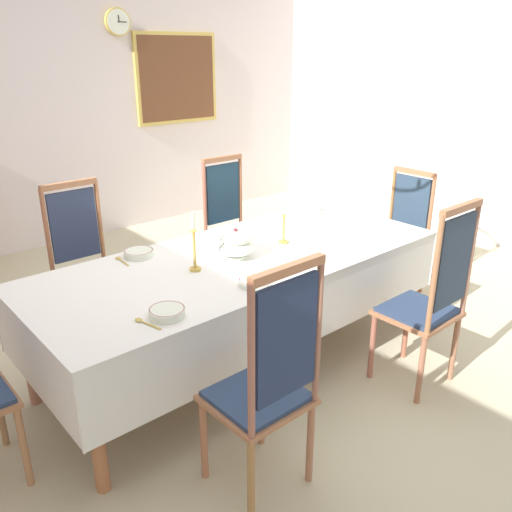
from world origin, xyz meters
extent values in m
cube|color=beige|center=(0.00, 0.00, -0.02)|extent=(7.14, 5.81, 0.04)
cube|color=silver|center=(0.00, 2.95, 1.60)|extent=(7.14, 0.08, 3.21)
cube|color=silver|center=(3.61, 0.00, 1.60)|extent=(0.08, 5.81, 3.21)
cylinder|color=#A9663E|center=(-1.27, -0.74, 0.37)|extent=(0.07, 0.07, 0.74)
cylinder|color=#AB6849|center=(1.27, -0.74, 0.37)|extent=(0.07, 0.07, 0.74)
cylinder|color=#A0644D|center=(-1.27, 0.17, 0.37)|extent=(0.07, 0.07, 0.74)
cylinder|color=#A5684E|center=(1.27, 0.17, 0.37)|extent=(0.07, 0.07, 0.74)
cube|color=#A66D4B|center=(0.00, -0.29, 0.70)|extent=(2.63, 1.00, 0.08)
cube|color=#A66A46|center=(0.00, -0.29, 0.76)|extent=(2.75, 1.12, 0.03)
cube|color=white|center=(0.00, -0.29, 0.77)|extent=(2.77, 1.14, 0.00)
cube|color=white|center=(0.00, -0.85, 0.56)|extent=(2.77, 0.00, 0.42)
cube|color=white|center=(0.00, 0.28, 0.56)|extent=(2.77, 0.00, 0.42)
cube|color=white|center=(-1.38, -0.29, 0.56)|extent=(0.00, 1.14, 0.42)
cube|color=white|center=(1.38, -0.29, 0.56)|extent=(0.00, 1.14, 0.42)
cylinder|color=#A86848|center=(-0.85, -1.00, 0.23)|extent=(0.04, 0.04, 0.47)
cylinder|color=#A87249|center=(-0.47, -1.00, 0.23)|extent=(0.04, 0.04, 0.47)
cylinder|color=#A27241|center=(-0.85, -1.36, 0.23)|extent=(0.04, 0.04, 0.47)
cylinder|color=#A66B4E|center=(-0.47, -1.36, 0.23)|extent=(0.04, 0.04, 0.47)
cube|color=#A66A46|center=(-0.66, -1.18, 0.48)|extent=(0.44, 0.42, 0.03)
cube|color=navy|center=(-0.66, -1.18, 0.50)|extent=(0.40, 0.38, 0.02)
cylinder|color=#A26350|center=(-0.85, -1.37, 0.85)|extent=(0.03, 0.03, 0.72)
cylinder|color=#9D654E|center=(-0.46, -1.37, 0.85)|extent=(0.03, 0.03, 0.72)
cube|color=navy|center=(-0.66, -1.37, 0.88)|extent=(0.34, 0.02, 0.54)
cube|color=#A66A46|center=(-0.66, -1.37, 1.21)|extent=(0.40, 0.04, 0.04)
cylinder|color=#AA6850|center=(-0.47, 0.43, 0.23)|extent=(0.04, 0.04, 0.47)
cylinder|color=#AE644A|center=(-0.85, 0.43, 0.23)|extent=(0.04, 0.04, 0.47)
cylinder|color=#9E7343|center=(-0.47, 0.79, 0.23)|extent=(0.04, 0.04, 0.47)
cylinder|color=#A37044|center=(-0.85, 0.79, 0.23)|extent=(0.04, 0.04, 0.47)
cube|color=#A66A46|center=(-0.66, 0.61, 0.48)|extent=(0.44, 0.42, 0.03)
cube|color=navy|center=(-0.66, 0.61, 0.50)|extent=(0.40, 0.38, 0.02)
cylinder|color=#B06E45|center=(-0.46, 0.80, 0.82)|extent=(0.03, 0.03, 0.66)
cylinder|color=#A06141|center=(-0.85, 0.80, 0.82)|extent=(0.03, 0.03, 0.66)
cube|color=#2F3B57|center=(-0.66, 0.80, 0.85)|extent=(0.34, 0.02, 0.50)
cube|color=#A66A46|center=(-0.66, 0.80, 1.15)|extent=(0.40, 0.04, 0.04)
cylinder|color=#A5604D|center=(0.49, -1.00, 0.23)|extent=(0.04, 0.04, 0.47)
cylinder|color=#B0644B|center=(0.87, -1.00, 0.23)|extent=(0.04, 0.04, 0.47)
cylinder|color=#A76A4E|center=(0.49, -1.36, 0.23)|extent=(0.04, 0.04, 0.47)
cylinder|color=#A56E50|center=(0.87, -1.36, 0.23)|extent=(0.04, 0.04, 0.47)
cube|color=#A66A46|center=(0.68, -1.18, 0.48)|extent=(0.44, 0.42, 0.03)
cube|color=navy|center=(0.68, -1.18, 0.50)|extent=(0.40, 0.38, 0.02)
cylinder|color=#A66E48|center=(0.49, -1.37, 0.85)|extent=(0.03, 0.03, 0.72)
cylinder|color=#9C674F|center=(0.88, -1.37, 0.85)|extent=(0.03, 0.03, 0.72)
cube|color=#2F3E51|center=(0.68, -1.37, 0.89)|extent=(0.34, 0.02, 0.55)
cube|color=#A66A46|center=(0.68, -1.37, 1.21)|extent=(0.40, 0.04, 0.04)
cylinder|color=#AE734B|center=(0.87, 0.43, 0.23)|extent=(0.04, 0.04, 0.47)
cylinder|color=#AB7347|center=(0.49, 0.43, 0.23)|extent=(0.04, 0.04, 0.47)
cylinder|color=#A0664F|center=(0.87, 0.79, 0.23)|extent=(0.04, 0.04, 0.47)
cylinder|color=#A96443|center=(0.49, 0.79, 0.23)|extent=(0.04, 0.04, 0.47)
cube|color=#A66A46|center=(0.68, 0.61, 0.48)|extent=(0.44, 0.42, 0.03)
cube|color=navy|center=(0.68, 0.61, 0.50)|extent=(0.40, 0.38, 0.02)
cylinder|color=#A96642|center=(0.88, 0.80, 0.83)|extent=(0.03, 0.03, 0.67)
cylinder|color=#AF6550|center=(0.49, 0.80, 0.83)|extent=(0.03, 0.03, 0.67)
cube|color=#213D52|center=(0.68, 0.80, 0.86)|extent=(0.34, 0.02, 0.51)
cube|color=#A66A46|center=(0.68, 0.80, 1.16)|extent=(0.40, 0.04, 0.04)
cylinder|color=#A9734D|center=(-1.53, -0.48, 0.23)|extent=(0.04, 0.04, 0.47)
cylinder|color=#A76741|center=(1.53, -0.48, 0.23)|extent=(0.04, 0.04, 0.47)
cylinder|color=#A96745|center=(1.53, -0.10, 0.23)|extent=(0.04, 0.04, 0.47)
cylinder|color=#A0643E|center=(1.89, -0.48, 0.23)|extent=(0.04, 0.04, 0.47)
cylinder|color=#A0614B|center=(1.89, -0.10, 0.23)|extent=(0.04, 0.04, 0.47)
cube|color=#A66A46|center=(1.71, -0.29, 0.48)|extent=(0.42, 0.44, 0.03)
cube|color=navy|center=(1.71, -0.29, 0.50)|extent=(0.38, 0.40, 0.02)
cylinder|color=#AC6944|center=(1.90, -0.48, 0.77)|extent=(0.03, 0.03, 0.56)
cylinder|color=#A16C3D|center=(1.90, -0.09, 0.77)|extent=(0.03, 0.03, 0.56)
cube|color=#2C3F54|center=(1.90, -0.29, 0.80)|extent=(0.02, 0.34, 0.43)
cube|color=#A66A46|center=(1.90, -0.29, 1.05)|extent=(0.04, 0.40, 0.04)
cylinder|color=white|center=(-0.05, -0.29, 0.79)|extent=(0.13, 0.13, 0.02)
ellipsoid|color=white|center=(-0.05, -0.29, 0.85)|extent=(0.24, 0.24, 0.11)
ellipsoid|color=white|center=(-0.05, -0.29, 0.91)|extent=(0.22, 0.22, 0.09)
sphere|color=maroon|center=(-0.05, -0.29, 0.96)|extent=(0.03, 0.03, 0.03)
cylinder|color=gold|center=(-0.37, -0.29, 0.78)|extent=(0.07, 0.07, 0.02)
cylinder|color=gold|center=(-0.37, -0.29, 0.91)|extent=(0.02, 0.02, 0.24)
cone|color=gold|center=(-0.37, -0.29, 1.04)|extent=(0.04, 0.04, 0.02)
cylinder|color=silver|center=(-0.37, -0.29, 1.10)|extent=(0.02, 0.02, 0.10)
cylinder|color=gold|center=(0.37, -0.29, 0.78)|extent=(0.07, 0.07, 0.02)
cylinder|color=gold|center=(0.37, -0.29, 0.88)|extent=(0.02, 0.02, 0.18)
cone|color=gold|center=(0.37, -0.29, 0.98)|extent=(0.04, 0.04, 0.02)
cylinder|color=silver|center=(0.37, -0.29, 1.04)|extent=(0.02, 0.02, 0.10)
cylinder|color=white|center=(-0.51, 0.14, 0.80)|extent=(0.19, 0.19, 0.04)
cylinder|color=white|center=(-0.51, 0.14, 0.80)|extent=(0.16, 0.16, 0.03)
torus|color=maroon|center=(-0.51, 0.14, 0.82)|extent=(0.18, 0.18, 0.01)
cylinder|color=white|center=(-0.81, -0.68, 0.80)|extent=(0.19, 0.19, 0.04)
cylinder|color=white|center=(-0.81, -0.68, 0.80)|extent=(0.15, 0.15, 0.03)
torus|color=maroon|center=(-0.81, -0.68, 0.81)|extent=(0.18, 0.18, 0.01)
cylinder|color=white|center=(1.09, 0.13, 0.79)|extent=(0.15, 0.15, 0.03)
cylinder|color=white|center=(1.09, 0.13, 0.80)|extent=(0.12, 0.12, 0.02)
torus|color=maroon|center=(1.09, 0.13, 0.80)|extent=(0.14, 0.14, 0.01)
cylinder|color=white|center=(-0.24, -0.68, 0.79)|extent=(0.17, 0.17, 0.04)
cylinder|color=white|center=(-0.24, -0.68, 0.80)|extent=(0.14, 0.14, 0.03)
torus|color=maroon|center=(-0.24, -0.68, 0.81)|extent=(0.16, 0.16, 0.01)
cube|color=gold|center=(-0.64, 0.11, 0.78)|extent=(0.02, 0.14, 0.00)
ellipsoid|color=gold|center=(-0.63, 0.19, 0.78)|extent=(0.03, 0.05, 0.01)
cube|color=gold|center=(-0.93, -0.71, 0.78)|extent=(0.04, 0.14, 0.00)
ellipsoid|color=gold|center=(-0.95, -0.63, 0.78)|extent=(0.03, 0.05, 0.01)
cylinder|color=#D1B251|center=(0.90, 2.88, 2.29)|extent=(0.29, 0.05, 0.29)
cylinder|color=white|center=(0.90, 2.85, 2.29)|extent=(0.26, 0.01, 0.26)
cube|color=black|center=(0.90, 2.84, 2.33)|extent=(0.01, 0.00, 0.07)
cube|color=black|center=(0.94, 2.84, 2.29)|extent=(0.10, 0.00, 0.01)
cube|color=#D1B251|center=(1.62, 2.89, 1.70)|extent=(1.11, 0.04, 1.03)
cube|color=brown|center=(1.62, 2.86, 1.70)|extent=(1.03, 0.01, 0.95)
camera|label=1|loc=(-2.02, -2.76, 2.03)|focal=37.15mm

